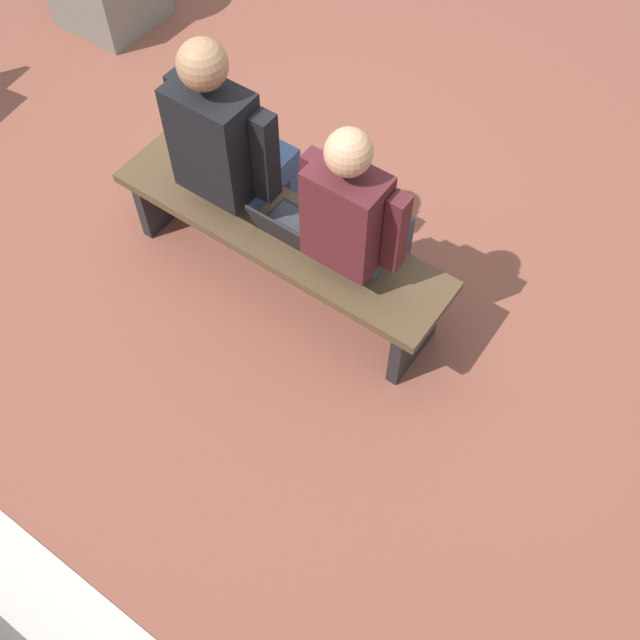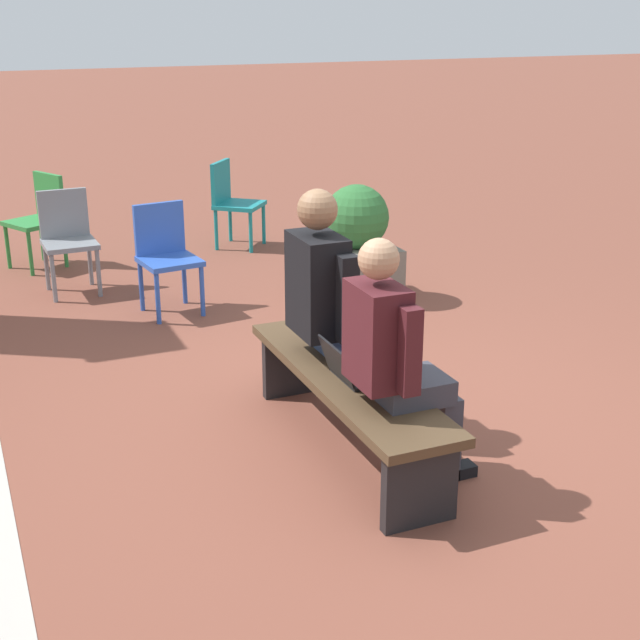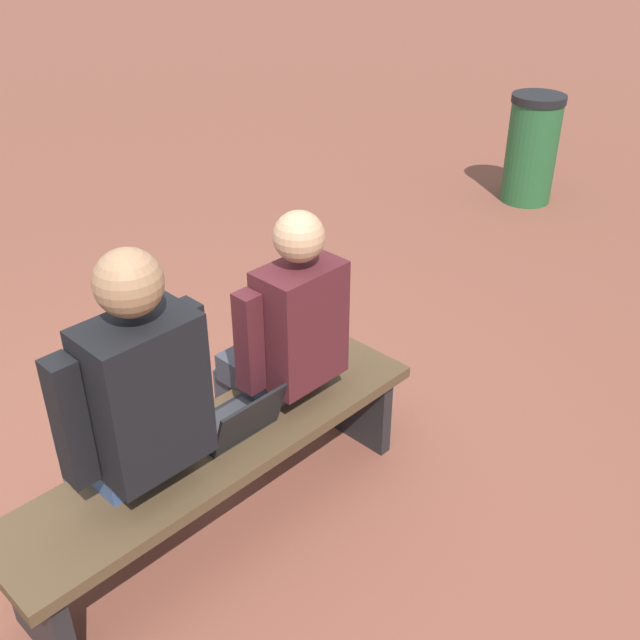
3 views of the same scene
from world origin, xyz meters
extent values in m
plane|color=brown|center=(0.00, 0.00, 0.00)|extent=(60.00, 60.00, 0.00)
cube|color=#4C3823|center=(-0.25, 0.25, 0.42)|extent=(1.80, 0.44, 0.05)
cube|color=black|center=(-1.05, 0.25, 0.20)|extent=(0.06, 0.37, 0.40)
cube|color=black|center=(0.55, 0.25, 0.20)|extent=(0.06, 0.37, 0.40)
cube|color=#383842|center=(-0.66, 0.10, 0.50)|extent=(0.30, 0.35, 0.12)
cube|color=#383842|center=(-0.74, -0.08, 0.23)|extent=(0.10, 0.11, 0.45)
cube|color=black|center=(-0.74, -0.13, 0.03)|extent=(0.10, 0.21, 0.06)
cube|color=#383842|center=(-0.58, -0.08, 0.23)|extent=(0.10, 0.11, 0.45)
cube|color=black|center=(-0.58, -0.13, 0.03)|extent=(0.10, 0.21, 0.06)
cube|color=#47191E|center=(-0.66, 0.29, 0.81)|extent=(0.34, 0.21, 0.50)
cube|color=#195133|center=(-0.66, 0.18, 0.78)|extent=(0.04, 0.01, 0.30)
cube|color=#47191E|center=(-0.87, 0.23, 0.80)|extent=(0.08, 0.09, 0.42)
cube|color=#47191E|center=(-0.45, 0.23, 0.80)|extent=(0.08, 0.09, 0.42)
sphere|color=tan|center=(-0.66, 0.29, 1.18)|extent=(0.19, 0.19, 0.19)
cube|color=#384C75|center=(0.06, 0.08, 0.51)|extent=(0.34, 0.39, 0.14)
cube|color=#384C75|center=(-0.03, -0.12, 0.23)|extent=(0.11, 0.12, 0.45)
cube|color=black|center=(-0.03, -0.18, 0.03)|extent=(0.11, 0.24, 0.07)
cube|color=#384C75|center=(0.15, -0.12, 0.23)|extent=(0.11, 0.12, 0.45)
cube|color=black|center=(0.15, -0.18, 0.03)|extent=(0.11, 0.24, 0.07)
cube|color=black|center=(0.06, 0.29, 0.85)|extent=(0.37, 0.24, 0.55)
cube|color=black|center=(-0.18, 0.22, 0.83)|extent=(0.09, 0.10, 0.47)
cube|color=black|center=(0.29, 0.22, 0.83)|extent=(0.09, 0.10, 0.47)
sphere|color=#8C6647|center=(0.06, 0.29, 1.27)|extent=(0.22, 0.22, 0.22)
cube|color=black|center=(-0.33, 0.21, 0.46)|extent=(0.32, 0.22, 0.02)
cube|color=#2D2D33|center=(-0.33, 0.20, 0.47)|extent=(0.29, 0.15, 0.00)
cube|color=black|center=(-0.33, 0.35, 0.57)|extent=(0.32, 0.07, 0.19)
cube|color=#33519E|center=(-0.33, 0.35, 0.57)|extent=(0.28, 0.06, 0.17)
cube|color=teal|center=(4.03, -0.56, 0.42)|extent=(0.59, 0.59, 0.04)
cube|color=teal|center=(4.15, -0.41, 0.64)|extent=(0.33, 0.29, 0.40)
cylinder|color=teal|center=(3.77, -0.58, 0.20)|extent=(0.04, 0.04, 0.40)
cylinder|color=teal|center=(4.05, -0.81, 0.20)|extent=(0.04, 0.04, 0.40)
cylinder|color=teal|center=(4.00, -0.30, 0.20)|extent=(0.04, 0.04, 0.40)
cylinder|color=teal|center=(4.28, -0.53, 0.20)|extent=(0.04, 0.04, 0.40)
cube|color=#2D56B7|center=(2.33, 0.56, 0.42)|extent=(0.47, 0.47, 0.04)
cube|color=#2D56B7|center=(2.52, 0.59, 0.64)|extent=(0.09, 0.40, 0.40)
cylinder|color=#2D56B7|center=(2.13, 0.72, 0.20)|extent=(0.04, 0.04, 0.40)
cylinder|color=#2D56B7|center=(2.17, 0.36, 0.20)|extent=(0.04, 0.04, 0.40)
cylinder|color=#2D56B7|center=(2.48, 0.76, 0.20)|extent=(0.04, 0.04, 0.40)
cylinder|color=#2D56B7|center=(2.53, 0.41, 0.20)|extent=(0.04, 0.04, 0.40)
cube|color=#2D893D|center=(4.05, 1.38, 0.42)|extent=(0.57, 0.57, 0.04)
cube|color=#2D893D|center=(4.14, 1.21, 0.64)|extent=(0.37, 0.22, 0.40)
cylinder|color=#2D893D|center=(4.13, 1.62, 0.20)|extent=(0.04, 0.04, 0.40)
cylinder|color=#2D893D|center=(3.81, 1.46, 0.20)|extent=(0.04, 0.04, 0.40)
cylinder|color=#2D893D|center=(4.29, 1.30, 0.20)|extent=(0.04, 0.04, 0.40)
cylinder|color=#2D893D|center=(3.97, 1.14, 0.20)|extent=(0.04, 0.04, 0.40)
cube|color=gray|center=(3.15, 1.19, 0.42)|extent=(0.43, 0.43, 0.04)
cube|color=gray|center=(3.34, 1.20, 0.64)|extent=(0.05, 0.40, 0.40)
cylinder|color=gray|center=(2.97, 1.37, 0.20)|extent=(0.04, 0.04, 0.40)
cylinder|color=gray|center=(2.98, 1.01, 0.20)|extent=(0.04, 0.04, 0.40)
cylinder|color=gray|center=(3.33, 1.38, 0.20)|extent=(0.04, 0.04, 0.40)
cylinder|color=gray|center=(3.34, 1.02, 0.20)|extent=(0.04, 0.04, 0.40)
cube|color=#6B665B|center=(2.10, -0.91, 0.22)|extent=(0.60, 0.60, 0.44)
sphere|color=#2D6B33|center=(2.10, -0.91, 0.68)|extent=(0.52, 0.52, 0.52)
camera|label=1|loc=(-1.80, 2.08, 3.21)|focal=42.00mm
camera|label=2|loc=(-4.17, 2.08, 2.30)|focal=50.00mm
camera|label=3|loc=(1.08, 2.08, 2.32)|focal=42.00mm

